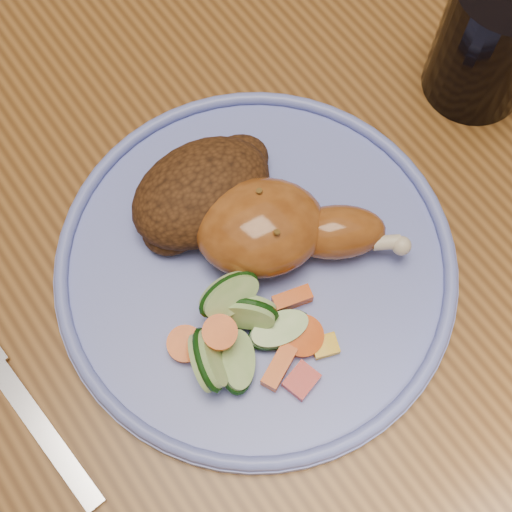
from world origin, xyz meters
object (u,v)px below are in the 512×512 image
dining_table (224,219)px  plate (256,267)px  drinking_glass (491,41)px  fork (23,402)px

dining_table → plate: bearing=-105.8°
dining_table → drinking_glass: (0.22, -0.05, 0.14)m
plate → dining_table: bearing=74.2°
dining_table → drinking_glass: drinking_glass is taller
dining_table → fork: (-0.21, -0.07, 0.09)m
dining_table → plate: (-0.02, -0.08, 0.09)m
plate → fork: 0.19m
dining_table → fork: size_ratio=8.24×
fork → plate: bearing=-3.9°
plate → drinking_glass: 0.25m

